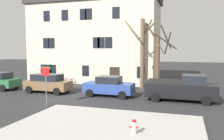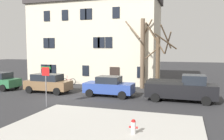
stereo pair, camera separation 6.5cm
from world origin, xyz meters
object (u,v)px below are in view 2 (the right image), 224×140
at_px(tree_bare_mid, 159,59).
at_px(bicycle_leaning, 69,81).
at_px(tree_bare_near, 142,51).
at_px(street_sign_pole, 46,79).
at_px(building_main, 95,36).
at_px(car_blue_sedan, 109,86).
at_px(pickup_truck_black, 181,88).
at_px(car_brown_wagon, 48,83).
at_px(fire_hydrant, 133,126).

relative_size(tree_bare_mid, bicycle_leaning, 3.62).
xyz_separation_m(tree_bare_near, street_sign_pole, (-5.05, -9.73, -1.87)).
bearing_deg(building_main, street_sign_pole, -82.64).
distance_m(car_blue_sedan, street_sign_pole, 5.87).
height_order(car_blue_sedan, street_sign_pole, street_sign_pole).
xyz_separation_m(building_main, pickup_truck_black, (10.84, -9.03, -4.69)).
height_order(tree_bare_near, pickup_truck_black, tree_bare_near).
relative_size(street_sign_pole, bicycle_leaning, 1.63).
relative_size(car_brown_wagon, car_blue_sedan, 1.03).
bearing_deg(tree_bare_near, tree_bare_mid, -22.44).
relative_size(car_blue_sedan, pickup_truck_black, 0.79).
height_order(tree_bare_mid, car_blue_sedan, tree_bare_mid).
xyz_separation_m(car_blue_sedan, pickup_truck_black, (6.00, -0.07, 0.14)).
bearing_deg(bicycle_leaning, tree_bare_near, -0.78).
bearing_deg(tree_bare_near, building_main, 148.99).
distance_m(tree_bare_mid, car_blue_sedan, 6.01).
bearing_deg(pickup_truck_black, tree_bare_mid, 118.26).
bearing_deg(fire_hydrant, car_blue_sedan, 115.37).
distance_m(building_main, tree_bare_mid, 10.18).
height_order(building_main, pickup_truck_black, building_main).
bearing_deg(street_sign_pole, tree_bare_mid, 52.99).
bearing_deg(bicycle_leaning, tree_bare_mid, -4.62).
bearing_deg(pickup_truck_black, street_sign_pole, -152.02).
height_order(tree_bare_near, fire_hydrant, tree_bare_near).
bearing_deg(bicycle_leaning, car_brown_wagon, -83.19).
bearing_deg(building_main, pickup_truck_black, -39.81).
relative_size(building_main, tree_bare_mid, 2.56).
height_order(car_blue_sedan, bicycle_leaning, car_blue_sedan).
xyz_separation_m(car_blue_sedan, bicycle_leaning, (-6.58, 4.96, -0.50)).
height_order(tree_bare_near, street_sign_pole, tree_bare_near).
bearing_deg(car_blue_sedan, pickup_truck_black, -0.70).
height_order(car_blue_sedan, fire_hydrant, car_blue_sedan).
bearing_deg(tree_bare_near, street_sign_pole, -117.45).
distance_m(fire_hydrant, bicycle_leaning, 17.17).
distance_m(building_main, car_blue_sedan, 11.27).
xyz_separation_m(tree_bare_mid, street_sign_pole, (-6.79, -9.01, -1.13)).
distance_m(tree_bare_mid, pickup_truck_black, 5.22).
bearing_deg(fire_hydrant, pickup_truck_black, 76.99).
xyz_separation_m(car_brown_wagon, pickup_truck_black, (11.96, 0.12, 0.10)).
relative_size(car_blue_sedan, fire_hydrant, 6.13).
bearing_deg(car_blue_sedan, street_sign_pole, -122.04).
distance_m(tree_bare_near, pickup_truck_black, 6.95).
height_order(tree_bare_near, car_brown_wagon, tree_bare_near).
height_order(fire_hydrant, bicycle_leaning, bicycle_leaning).
distance_m(car_blue_sedan, bicycle_leaning, 8.26).
bearing_deg(tree_bare_mid, car_brown_wagon, -155.99).
xyz_separation_m(building_main, tree_bare_mid, (8.58, -4.83, -2.58)).
height_order(building_main, fire_hydrant, building_main).
relative_size(tree_bare_mid, street_sign_pole, 2.22).
relative_size(car_brown_wagon, pickup_truck_black, 0.81).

